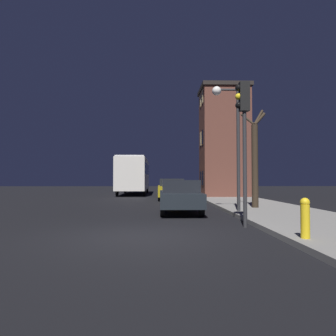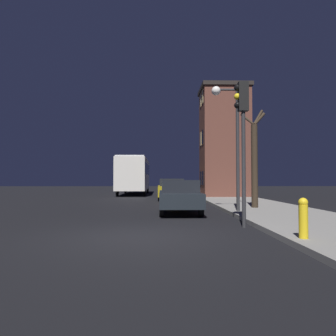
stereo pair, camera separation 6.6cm
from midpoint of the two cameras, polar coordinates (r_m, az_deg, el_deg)
name	(u,v)px [view 2 (the right image)]	position (r m, az deg, el deg)	size (l,w,h in m)	color
ground_plane	(138,236)	(8.65, -5.01, -11.69)	(120.00, 120.00, 0.00)	black
brick_building	(224,141)	(26.62, 9.81, 4.65)	(3.82, 3.76, 8.70)	brown
streetlamp	(230,126)	(14.12, 10.86, 7.11)	(1.16, 0.38, 5.24)	#28282B
traffic_light	(242,123)	(10.36, 13.00, 7.66)	(0.43, 0.24, 4.45)	#28282B
bare_tree	(255,159)	(15.94, 14.98, 1.55)	(1.11, 1.36, 4.72)	#2D2319
bus	(134,173)	(31.78, -5.86, -0.86)	(2.57, 9.94, 3.47)	beige
car_near_lane	(179,195)	(14.24, 2.10, -4.79)	(1.71, 4.56, 1.43)	black
car_mid_lane	(171,189)	(23.36, 0.65, -3.66)	(1.87, 4.46, 1.50)	olive
fire_hydrant	(303,217)	(7.98, 22.72, -7.88)	(0.21, 0.21, 0.91)	gold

